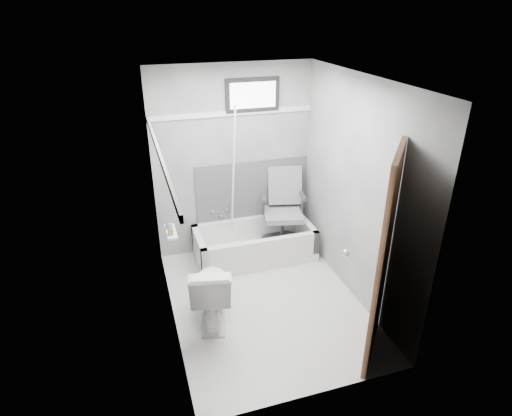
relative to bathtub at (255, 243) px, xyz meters
name	(u,v)px	position (x,y,z in m)	size (l,w,h in m)	color
floor	(265,302)	(-0.16, -0.93, -0.21)	(2.60, 2.60, 0.00)	white
ceiling	(268,79)	(-0.16, -0.93, 2.19)	(2.60, 2.60, 0.00)	silver
wall_back	(233,162)	(-0.16, 0.37, 0.99)	(2.00, 0.02, 2.40)	slate
wall_front	(324,277)	(-0.16, -2.23, 0.99)	(2.00, 0.02, 2.40)	slate
wall_left	(164,218)	(-1.16, -0.93, 0.99)	(0.02, 2.60, 2.40)	slate
wall_right	(356,192)	(0.84, -0.93, 0.99)	(0.02, 2.60, 2.40)	slate
bathtub	(255,243)	(0.00, 0.00, 0.00)	(1.50, 0.70, 0.42)	silver
office_chair	(283,209)	(0.40, 0.05, 0.40)	(0.57, 0.57, 0.99)	slate
toilet	(211,291)	(-0.78, -1.03, 0.15)	(0.41, 0.74, 0.72)	white
door	(431,275)	(0.82, -2.21, 0.79)	(0.78, 0.78, 2.00)	brown
window	(253,95)	(0.09, 0.36, 1.81)	(0.66, 0.04, 0.40)	black
backerboard	(253,190)	(0.09, 0.36, 0.59)	(1.50, 0.02, 0.78)	#4C4C4F
trim_back	(232,113)	(-0.16, 0.36, 1.61)	(2.00, 0.02, 0.06)	white
trim_left	(159,154)	(-1.15, -0.93, 1.61)	(0.02, 2.60, 0.06)	white
pole	(233,181)	(-0.23, 0.13, 0.84)	(0.02, 0.02, 1.95)	white
shelf	(171,232)	(-1.09, -0.66, 0.69)	(0.10, 0.32, 0.03)	silver
soap_bottle_a	(171,230)	(-1.10, -0.74, 0.76)	(0.05, 0.05, 0.11)	#967C4B
soap_bottle_b	(169,224)	(-1.10, -0.60, 0.75)	(0.07, 0.07, 0.10)	slate
faucet	(220,212)	(-0.36, 0.34, 0.34)	(0.26, 0.10, 0.16)	silver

